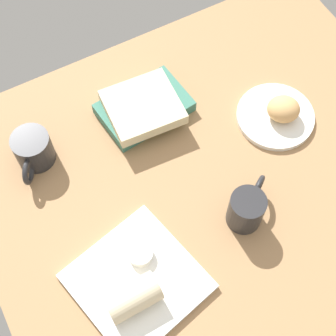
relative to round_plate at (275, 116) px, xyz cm
name	(u,v)px	position (x,y,z in cm)	size (l,w,h in cm)	color
dining_table	(211,174)	(-21.42, -5.09, -2.70)	(110.00, 90.00, 4.00)	#9E754C
round_plate	(275,116)	(0.00, 0.00, 0.00)	(19.34, 19.34, 1.40)	white
scone_pastry	(283,109)	(1.02, -0.85, 3.60)	(7.98, 7.26, 5.81)	tan
square_plate	(137,281)	(-49.01, -20.76, 0.10)	(24.45, 24.45, 1.60)	white
sauce_cup	(140,254)	(-45.84, -16.26, 2.06)	(5.51, 5.51, 2.15)	silver
breakfast_wrap	(133,298)	(-51.55, -24.35, 4.06)	(6.32, 6.32, 11.08)	beige
book_stack	(144,107)	(-28.29, 16.48, 2.42)	(23.10, 18.35, 6.47)	#387260
coffee_mug	(33,150)	(-56.67, 17.35, 3.68)	(9.85, 12.46, 8.55)	#262628
second_mug	(248,208)	(-20.81, -18.85, 4.25)	(11.82, 9.44, 9.70)	#262628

